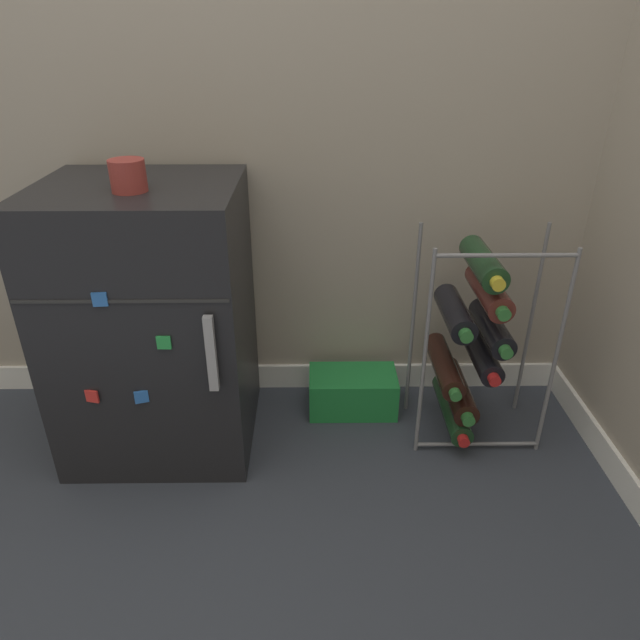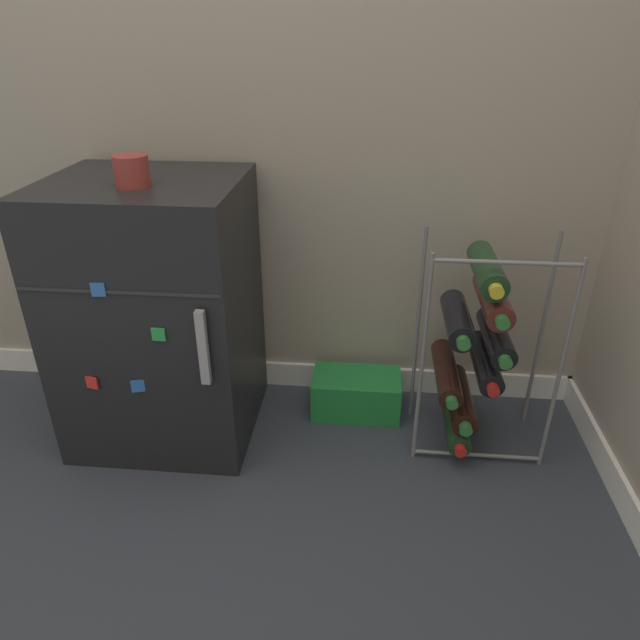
{
  "view_description": "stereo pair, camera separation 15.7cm",
  "coord_description": "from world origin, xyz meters",
  "px_view_note": "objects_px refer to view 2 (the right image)",
  "views": [
    {
      "loc": [
        0.11,
        -1.11,
        1.18
      ],
      "look_at": [
        0.13,
        0.38,
        0.41
      ],
      "focal_mm": 32.0,
      "sensor_mm": 36.0,
      "label": 1
    },
    {
      "loc": [
        0.27,
        -1.11,
        1.18
      ],
      "look_at": [
        0.13,
        0.38,
        0.41
      ],
      "focal_mm": 32.0,
      "sensor_mm": 36.0,
      "label": 2
    }
  ],
  "objects_px": {
    "mini_fridge": "(160,314)",
    "wine_rack": "(472,350)",
    "soda_box": "(356,394)",
    "fridge_top_cup": "(132,171)"
  },
  "relations": [
    {
      "from": "mini_fridge",
      "to": "wine_rack",
      "type": "bearing_deg",
      "value": 0.29
    },
    {
      "from": "wine_rack",
      "to": "soda_box",
      "type": "distance_m",
      "value": 0.44
    },
    {
      "from": "mini_fridge",
      "to": "wine_rack",
      "type": "relative_size",
      "value": 1.22
    },
    {
      "from": "wine_rack",
      "to": "fridge_top_cup",
      "type": "height_order",
      "value": "fridge_top_cup"
    },
    {
      "from": "fridge_top_cup",
      "to": "wine_rack",
      "type": "bearing_deg",
      "value": 4.61
    },
    {
      "from": "wine_rack",
      "to": "soda_box",
      "type": "bearing_deg",
      "value": 161.13
    },
    {
      "from": "wine_rack",
      "to": "mini_fridge",
      "type": "bearing_deg",
      "value": -179.71
    },
    {
      "from": "wine_rack",
      "to": "fridge_top_cup",
      "type": "relative_size",
      "value": 7.5
    },
    {
      "from": "mini_fridge",
      "to": "soda_box",
      "type": "bearing_deg",
      "value": 11.37
    },
    {
      "from": "soda_box",
      "to": "fridge_top_cup",
      "type": "height_order",
      "value": "fridge_top_cup"
    }
  ]
}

